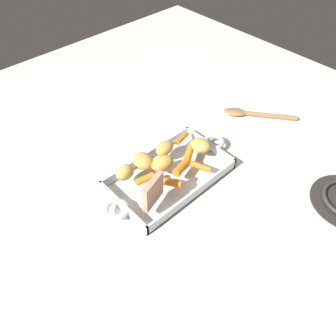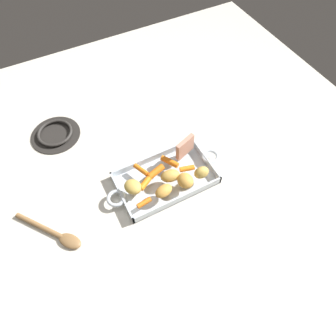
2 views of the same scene
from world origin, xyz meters
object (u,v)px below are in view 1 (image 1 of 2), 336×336
potato_golden_small (125,172)px  potato_near_roast (143,161)px  baby_carrot_center_right (182,167)px  potato_corner (163,163)px  potato_whole (165,148)px  baby_carrot_northeast (169,182)px  baby_carrot_long (145,179)px  roast_slice_thin (153,191)px  baby_carrot_center_left (190,156)px  baby_carrot_southwest (182,138)px  potato_golden_large (200,146)px  baby_carrot_northwest (201,167)px  serving_spoon (250,114)px  roasting_dish (170,176)px

potato_golden_small → potato_near_roast: (-0.06, -0.00, -0.00)m
baby_carrot_center_right → potato_corner: 0.05m
baby_carrot_center_right → potato_whole: bearing=-98.6°
baby_carrot_northeast → potato_corner: (-0.03, -0.06, 0.01)m
baby_carrot_long → roast_slice_thin: bearing=67.6°
baby_carrot_center_right → roast_slice_thin: bearing=12.4°
baby_carrot_northeast → baby_carrot_center_left: size_ratio=1.04×
roast_slice_thin → baby_carrot_southwest: size_ratio=1.56×
baby_carrot_long → baby_carrot_center_right: 0.10m
baby_carrot_center_left → potato_golden_large: bearing=-176.4°
roast_slice_thin → potato_golden_large: roast_slice_thin is taller
baby_carrot_northeast → potato_corner: potato_corner is taller
baby_carrot_northwest → baby_carrot_long: bearing=-26.0°
roast_slice_thin → potato_whole: (-0.14, -0.11, -0.02)m
potato_golden_large → potato_whole: bearing=-36.7°
serving_spoon → potato_golden_large: bearing=57.1°
baby_carrot_southwest → potato_corner: size_ratio=0.75×
baby_carrot_southwest → baby_carrot_long: baby_carrot_long is taller
baby_carrot_northeast → baby_carrot_center_right: bearing=-165.8°
roast_slice_thin → baby_carrot_center_left: roast_slice_thin is taller
potato_golden_small → roasting_dish: bearing=150.6°
baby_carrot_southwest → roasting_dish: bearing=30.6°
baby_carrot_northwest → baby_carrot_southwest: size_ratio=1.21×
baby_carrot_center_left → potato_corner: (0.08, -0.02, 0.01)m
baby_carrot_long → serving_spoon: bearing=-179.4°
potato_golden_small → serving_spoon: potato_golden_small is taller
potato_whole → baby_carrot_center_left: bearing=119.0°
potato_golden_large → potato_near_roast: size_ratio=1.04×
roast_slice_thin → serving_spoon: size_ratio=0.36×
baby_carrot_northwest → baby_carrot_center_right: size_ratio=0.98×
baby_carrot_center_left → potato_corner: bearing=-16.6°
baby_carrot_center_left → potato_golden_small: potato_golden_small is taller
baby_carrot_southwest → serving_spoon: 0.28m
roast_slice_thin → serving_spoon: roast_slice_thin is taller
potato_golden_small → potato_near_roast: bearing=-178.9°
roasting_dish → potato_golden_small: size_ratio=8.17×
potato_whole → potato_near_roast: size_ratio=1.06×
baby_carrot_northwest → potato_golden_large: 0.07m
baby_carrot_long → serving_spoon: (-0.46, -0.01, -0.03)m
baby_carrot_northwest → potato_corner: potato_corner is taller
baby_carrot_southwest → potato_near_roast: bearing=1.8°
baby_carrot_long → potato_golden_large: size_ratio=0.82×
roasting_dish → baby_carrot_center_right: (-0.02, 0.02, 0.03)m
roast_slice_thin → baby_carrot_northwest: size_ratio=1.29×
roast_slice_thin → baby_carrot_northeast: bearing=-169.3°
baby_carrot_northwest → baby_carrot_long: size_ratio=1.18×
baby_carrot_northeast → potato_golden_large: bearing=-167.1°
baby_carrot_northwest → potato_golden_large: size_ratio=0.97×
roasting_dish → baby_carrot_long: size_ratio=8.50×
baby_carrot_southwest → potato_corner: bearing=20.8°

